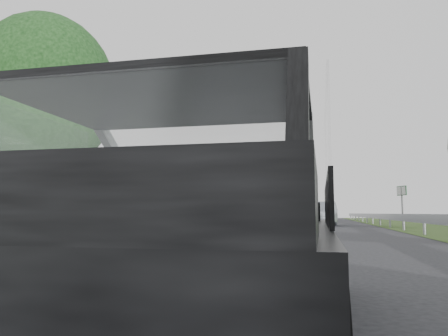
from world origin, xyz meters
The scene contains 11 objects.
ground centered at (0.00, 0.00, 0.00)m, with size 140.00×140.00×0.00m, color #3C3C40.
subject_car centered at (0.00, 0.00, 0.72)m, with size 1.80×4.00×1.45m, color black.
dashboard centered at (0.00, 0.62, 0.85)m, with size 1.58×0.45×0.30m, color black.
driver_seat centered at (-0.40, -0.29, 0.88)m, with size 0.50×0.72×0.42m, color black.
passenger_seat centered at (0.40, -0.29, 0.88)m, with size 0.50×0.72×0.42m, color black.
steering_wheel centered at (-0.40, 0.33, 0.92)m, with size 0.36×0.36×0.04m, color black.
cat centered at (0.11, 0.60, 1.07)m, with size 0.51×0.16×0.23m, color gray.
other_car centered at (0.86, 24.71, 0.74)m, with size 1.78×4.51×1.48m, color #B0B8C7.
highway_sign centered at (5.68, 25.60, 1.21)m, with size 0.10×0.97×2.43m, color #114B21.
tree_5 centered at (-10.16, 12.70, 4.35)m, with size 5.75×5.75×8.70m, color black, non-canonical shape.
tree_6 centered at (-10.08, 34.00, 3.25)m, with size 4.30×4.30×6.51m, color black, non-canonical shape.
Camera 1 is at (0.86, -2.79, 0.77)m, focal length 35.00 mm.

